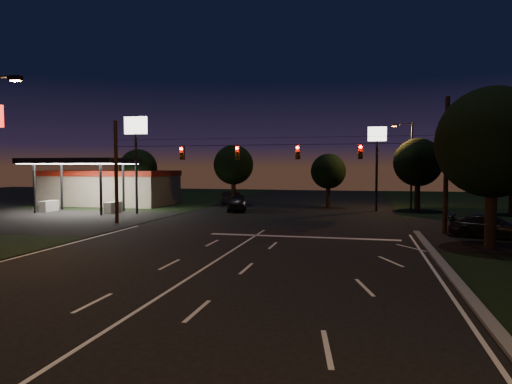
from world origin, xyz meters
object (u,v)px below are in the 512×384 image
(utility_pole_right, at_px, (445,234))
(car_oncoming_b, at_px, (233,198))
(car_cross, at_px, (492,227))
(tree_right_near, at_px, (492,144))
(car_oncoming_a, at_px, (237,204))

(utility_pole_right, relative_size, car_oncoming_b, 2.02)
(car_cross, bearing_deg, utility_pole_right, 76.70)
(utility_pole_right, bearing_deg, tree_right_near, -72.47)
(utility_pole_right, height_order, car_oncoming_b, utility_pole_right)
(tree_right_near, height_order, car_cross, tree_right_near)
(utility_pole_right, height_order, car_oncoming_a, utility_pole_right)
(car_oncoming_a, height_order, car_oncoming_b, car_oncoming_a)
(utility_pole_right, bearing_deg, car_oncoming_a, 146.57)
(car_oncoming_b, bearing_deg, car_oncoming_a, 111.15)
(tree_right_near, xyz_separation_m, car_oncoming_b, (-22.18, 25.69, -4.94))
(utility_pole_right, bearing_deg, car_oncoming_b, 134.72)
(utility_pole_right, height_order, tree_right_near, tree_right_near)
(car_oncoming_a, distance_m, car_cross, 23.82)
(car_cross, bearing_deg, car_oncoming_b, 62.77)
(car_cross, bearing_deg, tree_right_near, -178.72)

